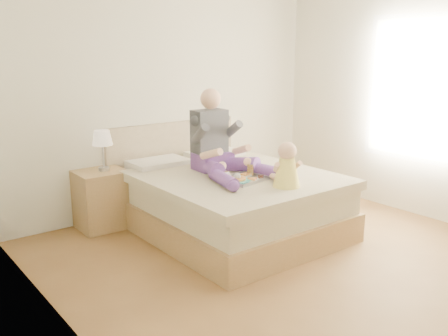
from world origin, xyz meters
TOP-DOWN VIEW (x-y plane):
  - room at (0.08, 0.01)m, footprint 4.02×4.22m
  - bed at (0.00, 1.08)m, footprint 1.70×2.18m
  - nightstand at (-1.00, 1.88)m, footprint 0.50×0.45m
  - lamp at (-0.96, 1.88)m, footprint 0.20×0.20m
  - adult at (-0.05, 1.11)m, footprint 0.73×1.04m
  - tray at (-0.08, 0.70)m, footprint 0.47×0.40m
  - baby at (0.10, 0.30)m, footprint 0.30×0.37m

SIDE VIEW (x-z plane):
  - nightstand at x=-1.00m, z-range 0.00..0.61m
  - bed at x=0.00m, z-range -0.18..0.82m
  - tray at x=-0.08m, z-range 0.58..0.70m
  - baby at x=0.10m, z-range 0.57..0.98m
  - adult at x=-0.05m, z-range 0.43..1.29m
  - lamp at x=-0.96m, z-range 0.72..1.13m
  - room at x=0.08m, z-range 0.15..2.87m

